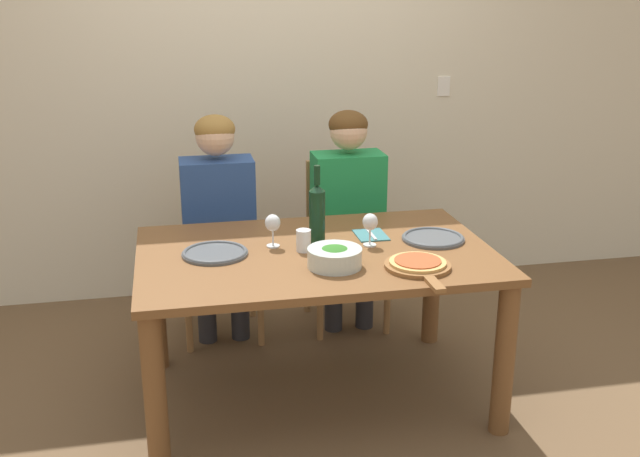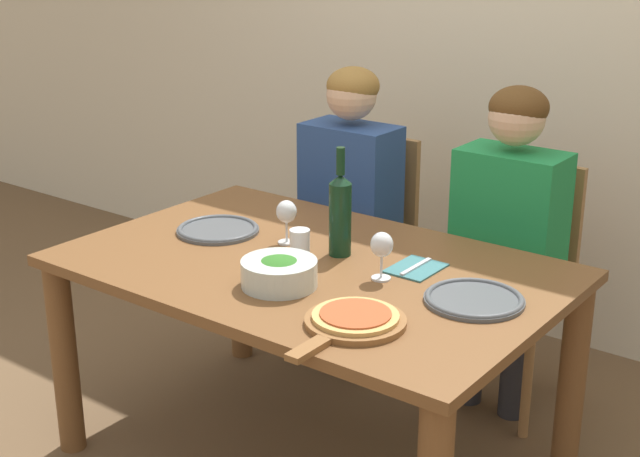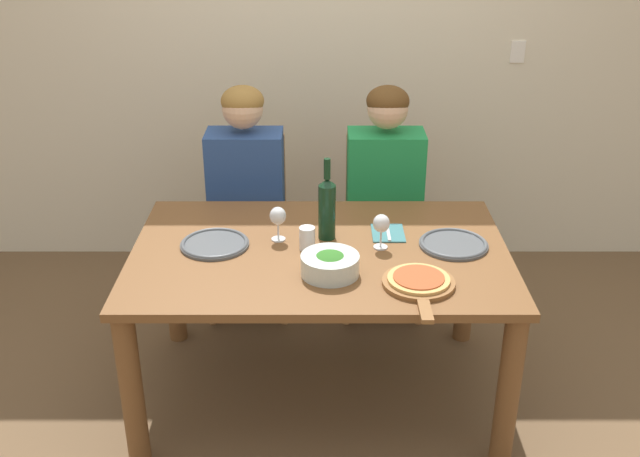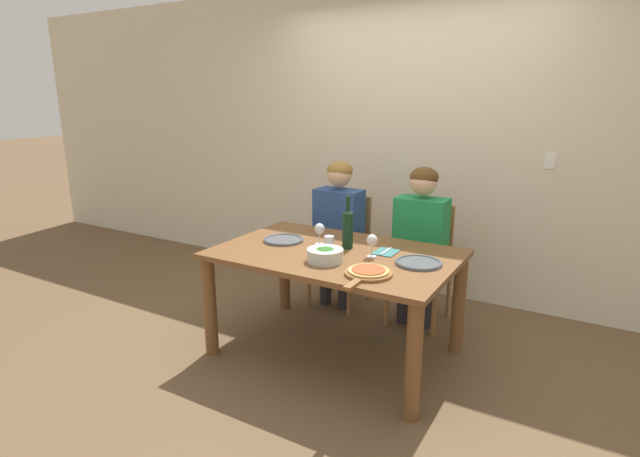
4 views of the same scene
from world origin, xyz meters
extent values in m
cube|color=beige|center=(0.00, 1.43, 1.35)|extent=(10.00, 0.05, 2.70)
cube|color=brown|center=(0.00, 0.00, 0.71)|extent=(1.57, 1.02, 0.04)
cylinder|color=brown|center=(-0.72, -0.45, 0.35)|extent=(0.09, 0.09, 0.70)
cylinder|color=brown|center=(-0.72, 0.45, 0.35)|extent=(0.09, 0.09, 0.70)
cylinder|color=brown|center=(0.72, 0.45, 0.35)|extent=(0.09, 0.09, 0.70)
cube|color=#9E7042|center=(-0.38, 0.77, 0.44)|extent=(0.42, 0.42, 0.04)
cube|color=#9E7042|center=(-0.38, 0.96, 0.69)|extent=(0.38, 0.03, 0.46)
cylinder|color=#9E7042|center=(-0.57, 0.58, 0.21)|extent=(0.04, 0.04, 0.42)
cylinder|color=#9E7042|center=(-0.19, 0.58, 0.21)|extent=(0.04, 0.04, 0.42)
cylinder|color=#9E7042|center=(-0.57, 0.96, 0.21)|extent=(0.04, 0.04, 0.42)
cylinder|color=#9E7042|center=(-0.19, 0.96, 0.21)|extent=(0.04, 0.04, 0.42)
cube|color=#9E7042|center=(0.33, 0.77, 0.44)|extent=(0.42, 0.42, 0.04)
cube|color=#9E7042|center=(0.33, 0.96, 0.69)|extent=(0.38, 0.03, 0.46)
cylinder|color=#9E7042|center=(0.14, 0.58, 0.21)|extent=(0.04, 0.04, 0.42)
cylinder|color=#9E7042|center=(0.52, 0.58, 0.21)|extent=(0.04, 0.04, 0.42)
cylinder|color=#9E7042|center=(0.14, 0.96, 0.21)|extent=(0.04, 0.04, 0.42)
cylinder|color=#9E7042|center=(0.52, 0.96, 0.21)|extent=(0.04, 0.04, 0.42)
cylinder|color=#28282D|center=(-0.47, 0.69, 0.23)|extent=(0.10, 0.10, 0.46)
cylinder|color=#28282D|center=(-0.29, 0.69, 0.23)|extent=(0.10, 0.10, 0.46)
cube|color=navy|center=(-0.38, 0.75, 0.73)|extent=(0.38, 0.22, 0.54)
cylinder|color=navy|center=(-0.58, 0.50, 0.58)|extent=(0.07, 0.31, 0.14)
cylinder|color=navy|center=(-0.18, 0.50, 0.58)|extent=(0.07, 0.31, 0.14)
sphere|color=#DBAD89|center=(-0.38, 0.75, 1.12)|extent=(0.20, 0.20, 0.20)
ellipsoid|color=olive|center=(-0.38, 0.76, 1.15)|extent=(0.21, 0.21, 0.15)
cylinder|color=#28282D|center=(0.24, 0.69, 0.23)|extent=(0.10, 0.10, 0.46)
cylinder|color=#28282D|center=(0.42, 0.69, 0.23)|extent=(0.10, 0.10, 0.46)
cube|color=#1E8C47|center=(0.33, 0.75, 0.73)|extent=(0.38, 0.22, 0.54)
cylinder|color=#1E8C47|center=(0.13, 0.50, 0.58)|extent=(0.07, 0.31, 0.14)
cylinder|color=#1E8C47|center=(0.53, 0.50, 0.58)|extent=(0.07, 0.31, 0.14)
sphere|color=#DBAD89|center=(0.33, 0.75, 1.12)|extent=(0.20, 0.20, 0.20)
ellipsoid|color=#563819|center=(0.33, 0.76, 1.15)|extent=(0.21, 0.21, 0.15)
cylinder|color=black|center=(0.03, 0.11, 0.85)|extent=(0.07, 0.07, 0.24)
cone|color=black|center=(0.03, 0.11, 0.99)|extent=(0.07, 0.07, 0.03)
cylinder|color=black|center=(0.03, 0.11, 1.05)|extent=(0.03, 0.03, 0.09)
cylinder|color=silver|center=(0.04, -0.21, 0.77)|extent=(0.23, 0.23, 0.08)
ellipsoid|color=#2D6B23|center=(0.04, -0.21, 0.78)|extent=(0.19, 0.19, 0.09)
cylinder|color=#4C5156|center=(-0.44, 0.04, 0.74)|extent=(0.29, 0.29, 0.01)
torus|color=#4C5156|center=(-0.44, 0.04, 0.74)|extent=(0.28, 0.28, 0.02)
cylinder|color=#4C5156|center=(0.56, 0.03, 0.74)|extent=(0.29, 0.29, 0.01)
torus|color=#4C5156|center=(0.56, 0.03, 0.74)|extent=(0.28, 0.28, 0.02)
cylinder|color=brown|center=(0.37, -0.29, 0.74)|extent=(0.28, 0.28, 0.02)
cube|color=brown|center=(0.37, -0.50, 0.74)|extent=(0.04, 0.14, 0.02)
cylinder|color=tan|center=(0.37, -0.29, 0.76)|extent=(0.24, 0.24, 0.01)
cylinder|color=#AD4C28|center=(0.37, -0.29, 0.76)|extent=(0.20, 0.20, 0.01)
cylinder|color=silver|center=(-0.18, 0.09, 0.73)|extent=(0.06, 0.06, 0.01)
cylinder|color=silver|center=(-0.18, 0.09, 0.77)|extent=(0.01, 0.01, 0.07)
ellipsoid|color=silver|center=(-0.18, 0.09, 0.84)|extent=(0.07, 0.07, 0.08)
ellipsoid|color=maroon|center=(-0.18, 0.09, 0.83)|extent=(0.06, 0.06, 0.03)
cylinder|color=silver|center=(0.25, 0.02, 0.73)|extent=(0.06, 0.06, 0.01)
cylinder|color=silver|center=(0.25, 0.02, 0.77)|extent=(0.01, 0.01, 0.07)
ellipsoid|color=silver|center=(0.25, 0.02, 0.84)|extent=(0.07, 0.07, 0.08)
ellipsoid|color=maroon|center=(0.25, 0.02, 0.83)|extent=(0.06, 0.06, 0.03)
cylinder|color=silver|center=(-0.05, 0.01, 0.78)|extent=(0.07, 0.07, 0.10)
cube|color=#387075|center=(0.30, 0.15, 0.73)|extent=(0.14, 0.18, 0.01)
cube|color=silver|center=(0.30, 0.15, 0.74)|extent=(0.01, 0.17, 0.01)
camera|label=1|loc=(-0.61, -3.07, 1.86)|focal=42.00mm
camera|label=2|loc=(1.62, -2.10, 1.77)|focal=50.00mm
camera|label=3|loc=(0.00, -2.77, 2.15)|focal=42.00mm
camera|label=4|loc=(1.50, -2.78, 1.73)|focal=28.00mm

